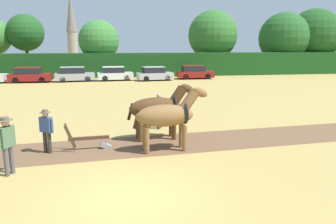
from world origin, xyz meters
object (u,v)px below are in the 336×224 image
at_px(church_spire, 72,27).
at_px(draft_horse_lead_left, 168,115).
at_px(farmer_at_plow, 46,128).
at_px(plow, 93,141).
at_px(tree_center, 99,40).
at_px(parked_car_center, 115,74).
at_px(tree_far_right, 314,35).
at_px(parked_car_left, 30,75).
at_px(draft_horse_lead_right, 158,108).
at_px(parked_car_center_left, 74,74).
at_px(farmer_onlooker_left, 7,141).
at_px(tree_center_right, 213,35).
at_px(parked_car_center_right, 155,74).
at_px(tree_right, 284,38).
at_px(tree_center_left, 25,33).
at_px(farmer_beside_team, 159,108).
at_px(parked_car_right, 195,72).

relative_size(church_spire, draft_horse_lead_left, 4.97).
bearing_deg(farmer_at_plow, plow, -52.06).
xyz_separation_m(tree_center, parked_car_center, (1.76, -6.63, -3.71)).
bearing_deg(tree_far_right, church_spire, 143.48).
xyz_separation_m(tree_far_right, parked_car_left, (-37.71, -7.54, -4.49)).
relative_size(draft_horse_lead_right, parked_car_center_left, 0.67).
bearing_deg(farmer_onlooker_left, parked_car_left, 126.04).
xyz_separation_m(tree_center_right, parked_car_center_left, (-18.11, -8.10, -4.46)).
bearing_deg(tree_center, parked_car_center_right, -50.08).
relative_size(farmer_onlooker_left, parked_car_left, 0.43).
bearing_deg(tree_right, tree_center_left, 177.20).
bearing_deg(tree_far_right, parked_car_left, -168.69).
bearing_deg(farmer_beside_team, parked_car_left, 142.05).
xyz_separation_m(plow, farmer_at_plow, (-1.62, -0.13, 0.61)).
bearing_deg(draft_horse_lead_right, farmer_beside_team, 77.14).
bearing_deg(church_spire, parked_car_left, -91.57).
xyz_separation_m(draft_horse_lead_right, plow, (-2.67, -0.98, -1.01)).
xyz_separation_m(church_spire, farmer_at_plow, (5.08, -59.35, -6.64)).
height_order(tree_center_right, tree_right, tree_center_right).
bearing_deg(tree_center_left, tree_center_right, -2.23).
bearing_deg(tree_right, tree_far_right, 1.39).
bearing_deg(parked_car_right, plow, -112.34).
height_order(tree_far_right, plow, tree_far_right).
height_order(draft_horse_lead_right, parked_car_center_left, draft_horse_lead_right).
distance_m(tree_far_right, parked_car_right, 21.30).
bearing_deg(tree_center_left, parked_car_right, -23.02).
bearing_deg(parked_car_right, tree_center_left, 157.37).
distance_m(church_spire, parked_car_left, 35.43).
xyz_separation_m(farmer_beside_team, farmer_onlooker_left, (-5.33, -4.79, 0.10)).
relative_size(church_spire, parked_car_center_right, 3.54).
xyz_separation_m(church_spire, parked_car_center, (7.92, -34.55, -6.83)).
distance_m(farmer_beside_team, parked_car_center_left, 22.69).
height_order(tree_far_right, parked_car_center, tree_far_right).
bearing_deg(tree_center_right, draft_horse_lead_right, -111.24).
distance_m(tree_center, farmer_beside_team, 29.03).
height_order(church_spire, parked_car_right, church_spire).
xyz_separation_m(farmer_at_plow, farmer_onlooker_left, (-0.77, -1.97, 0.14)).
bearing_deg(parked_car_center_left, parked_car_center_right, -10.67).
distance_m(church_spire, parked_car_right, 38.90).
xyz_separation_m(farmer_onlooker_left, parked_car_right, (12.85, 27.09, -0.33)).
xyz_separation_m(tree_right, tree_far_right, (4.72, 0.11, 0.38)).
xyz_separation_m(parked_car_center_left, parked_car_center, (4.35, 0.12, -0.01)).
distance_m(church_spire, farmer_onlooker_left, 61.82).
relative_size(farmer_onlooker_left, parked_car_right, 0.43).
height_order(draft_horse_lead_left, parked_car_center_right, draft_horse_lead_left).
xyz_separation_m(tree_center_left, tree_right, (35.19, -1.72, -0.55)).
distance_m(parked_car_left, parked_car_right, 18.12).
relative_size(draft_horse_lead_left, draft_horse_lead_right, 1.00).
bearing_deg(farmer_onlooker_left, tree_center, 111.68).
bearing_deg(tree_far_right, plow, -133.21).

